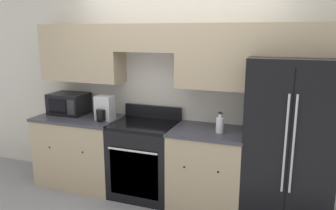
# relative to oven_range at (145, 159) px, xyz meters

# --- Properties ---
(ground_plane) EXTENTS (12.00, 12.00, 0.00)m
(ground_plane) POSITION_rel_oven_range_xyz_m (0.31, -0.31, -0.46)
(ground_plane) COLOR gray
(wall_back) EXTENTS (8.00, 0.39, 2.60)m
(wall_back) POSITION_rel_oven_range_xyz_m (0.32, 0.28, 1.00)
(wall_back) COLOR beige
(wall_back) RESTS_ON ground_plane
(lower_cabinets_left) EXTENTS (1.10, 0.64, 0.91)m
(lower_cabinets_left) POSITION_rel_oven_range_xyz_m (-0.92, -0.00, -0.00)
(lower_cabinets_left) COLOR tan
(lower_cabinets_left) RESTS_ON ground_plane
(lower_cabinets_right) EXTENTS (0.84, 0.64, 0.91)m
(lower_cabinets_right) POSITION_rel_oven_range_xyz_m (0.79, -0.00, -0.00)
(lower_cabinets_right) COLOR tan
(lower_cabinets_right) RESTS_ON ground_plane
(oven_range) EXTENTS (0.76, 0.65, 1.07)m
(oven_range) POSITION_rel_oven_range_xyz_m (0.00, 0.00, 0.00)
(oven_range) COLOR black
(oven_range) RESTS_ON ground_plane
(refrigerator) EXTENTS (0.87, 0.78, 1.74)m
(refrigerator) POSITION_rel_oven_range_xyz_m (1.63, 0.06, 0.41)
(refrigerator) COLOR black
(refrigerator) RESTS_ON ground_plane
(microwave) EXTENTS (0.47, 0.37, 0.28)m
(microwave) POSITION_rel_oven_range_xyz_m (-1.13, 0.10, 0.59)
(microwave) COLOR black
(microwave) RESTS_ON lower_cabinets_left
(bottle) EXTENTS (0.09, 0.09, 0.23)m
(bottle) POSITION_rel_oven_range_xyz_m (0.92, -0.04, 0.54)
(bottle) COLOR silver
(bottle) RESTS_ON lower_cabinets_right
(coffee_maker) EXTENTS (0.21, 0.23, 0.30)m
(coffee_maker) POSITION_rel_oven_range_xyz_m (-0.53, -0.02, 0.59)
(coffee_maker) COLOR #B7B7BC
(coffee_maker) RESTS_ON lower_cabinets_left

